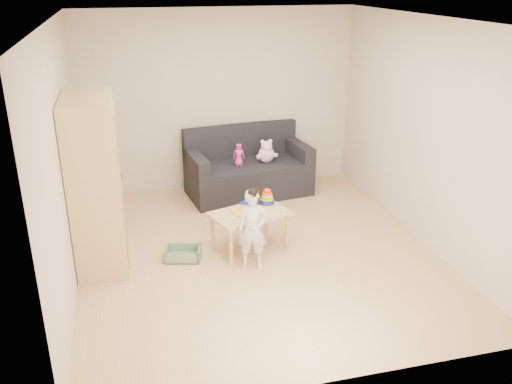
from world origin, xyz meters
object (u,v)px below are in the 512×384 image
object	(u,v)px
wardrobe	(95,183)
sofa	(249,178)
play_table	(250,230)
toddler	(253,230)

from	to	relation	value
wardrobe	sofa	bearing A→B (deg)	36.62
wardrobe	play_table	size ratio (longest dim) A/B	2.15
wardrobe	sofa	distance (m)	2.66
wardrobe	play_table	world-z (taller)	wardrobe
sofa	wardrobe	bearing A→B (deg)	-150.81
sofa	play_table	bearing A→B (deg)	-110.56
play_table	sofa	bearing A→B (deg)	76.87
wardrobe	sofa	xyz separation A→B (m)	(2.06, 1.53, -0.69)
sofa	play_table	size ratio (longest dim) A/B	2.00
wardrobe	toddler	xyz separation A→B (m)	(1.60, -0.55, -0.49)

